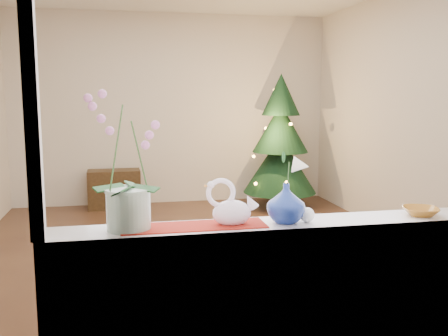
# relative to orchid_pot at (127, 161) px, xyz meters

# --- Properties ---
(ground) EXTENTS (5.00, 5.00, 0.00)m
(ground) POSITION_rel_orchid_pot_xyz_m (0.69, 2.36, -1.25)
(ground) COLOR #3D2318
(ground) RESTS_ON ground
(wall_back) EXTENTS (4.50, 0.10, 2.70)m
(wall_back) POSITION_rel_orchid_pot_xyz_m (0.69, 4.86, 0.10)
(wall_back) COLOR beige
(wall_back) RESTS_ON ground
(wall_front) EXTENTS (4.50, 0.10, 2.70)m
(wall_front) POSITION_rel_orchid_pot_xyz_m (0.69, -0.14, 0.10)
(wall_front) COLOR beige
(wall_front) RESTS_ON ground
(wall_right) EXTENTS (0.10, 5.00, 2.70)m
(wall_right) POSITION_rel_orchid_pot_xyz_m (2.94, 2.36, 0.10)
(wall_right) COLOR beige
(wall_right) RESTS_ON ground
(window_apron) EXTENTS (2.20, 0.08, 0.88)m
(window_apron) POSITION_rel_orchid_pot_xyz_m (0.69, -0.10, -0.81)
(window_apron) COLOR white
(window_apron) RESTS_ON ground
(windowsill) EXTENTS (2.20, 0.26, 0.04)m
(windowsill) POSITION_rel_orchid_pot_xyz_m (0.69, -0.01, -0.35)
(windowsill) COLOR white
(windowsill) RESTS_ON window_apron
(window_frame) EXTENTS (2.22, 0.06, 1.60)m
(window_frame) POSITION_rel_orchid_pot_xyz_m (0.69, -0.11, 0.45)
(window_frame) COLOR white
(window_frame) RESTS_ON windowsill
(runner) EXTENTS (0.70, 0.20, 0.01)m
(runner) POSITION_rel_orchid_pot_xyz_m (0.31, -0.01, -0.33)
(runner) COLOR maroon
(runner) RESTS_ON windowsill
(orchid_pot) EXTENTS (0.29, 0.29, 0.66)m
(orchid_pot) POSITION_rel_orchid_pot_xyz_m (0.00, 0.00, 0.00)
(orchid_pot) COLOR beige
(orchid_pot) RESTS_ON windowsill
(swan) EXTENTS (0.29, 0.20, 0.22)m
(swan) POSITION_rel_orchid_pot_xyz_m (0.50, -0.02, -0.22)
(swan) COLOR white
(swan) RESTS_ON windowsill
(blue_vase) EXTENTS (0.25, 0.25, 0.23)m
(blue_vase) POSITION_rel_orchid_pot_xyz_m (0.77, -0.02, -0.21)
(blue_vase) COLOR navy
(blue_vase) RESTS_ON windowsill
(lily) EXTENTS (0.13, 0.07, 0.17)m
(lily) POSITION_rel_orchid_pot_xyz_m (0.77, -0.02, -0.01)
(lily) COLOR white
(lily) RESTS_ON blue_vase
(paperweight) EXTENTS (0.09, 0.09, 0.08)m
(paperweight) POSITION_rel_orchid_pot_xyz_m (0.88, -0.04, -0.29)
(paperweight) COLOR white
(paperweight) RESTS_ON windowsill
(amber_dish) EXTENTS (0.20, 0.20, 0.04)m
(amber_dish) POSITION_rel_orchid_pot_xyz_m (1.52, -0.02, -0.31)
(amber_dish) COLOR #9E6621
(amber_dish) RESTS_ON windowsill
(xmas_tree) EXTENTS (1.19, 1.19, 1.85)m
(xmas_tree) POSITION_rel_orchid_pot_xyz_m (2.11, 4.22, -0.32)
(xmas_tree) COLOR black
(xmas_tree) RESTS_ON ground
(side_table) EXTENTS (0.72, 0.37, 0.53)m
(side_table) POSITION_rel_orchid_pot_xyz_m (-0.16, 4.61, -0.98)
(side_table) COLOR black
(side_table) RESTS_ON ground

